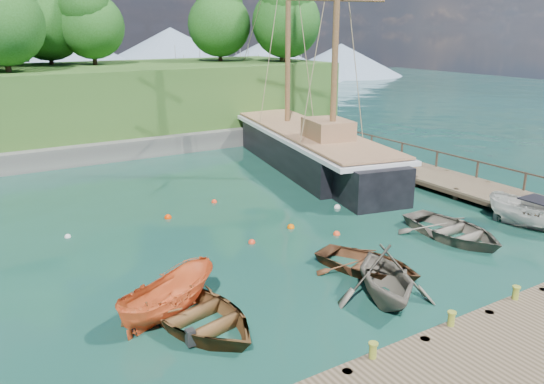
% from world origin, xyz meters
% --- Properties ---
extents(ground, '(160.00, 160.00, 0.00)m').
position_xyz_m(ground, '(0.00, 0.00, 0.00)').
color(ground, '#153729').
rests_on(ground, ground).
extents(dock_east, '(3.20, 24.00, 1.10)m').
position_xyz_m(dock_east, '(11.50, 7.00, 0.43)').
color(dock_east, '#463A29').
rests_on(dock_east, ground).
extents(bollard_0, '(0.26, 0.26, 0.45)m').
position_xyz_m(bollard_0, '(-4.00, -5.10, 0.00)').
color(bollard_0, olive).
rests_on(bollard_0, ground).
extents(bollard_1, '(0.26, 0.26, 0.45)m').
position_xyz_m(bollard_1, '(-1.00, -5.10, 0.00)').
color(bollard_1, olive).
rests_on(bollard_1, ground).
extents(bollard_2, '(0.26, 0.26, 0.45)m').
position_xyz_m(bollard_2, '(2.00, -5.10, 0.00)').
color(bollard_2, olive).
rests_on(bollard_2, ground).
extents(rowboat_0, '(4.52, 5.59, 1.02)m').
position_xyz_m(rowboat_0, '(-6.89, -0.35, 0.00)').
color(rowboat_0, brown).
rests_on(rowboat_0, ground).
extents(rowboat_1, '(4.67, 4.93, 2.05)m').
position_xyz_m(rowboat_1, '(-0.77, -2.12, 0.00)').
color(rowboat_1, '#6D6758').
rests_on(rowboat_1, ground).
extents(rowboat_2, '(4.27, 4.94, 0.86)m').
position_xyz_m(rowboat_2, '(0.20, -0.20, 0.00)').
color(rowboat_2, '#4F2D18').
rests_on(rowboat_2, ground).
extents(rowboat_3, '(3.51, 4.88, 1.00)m').
position_xyz_m(rowboat_3, '(5.62, 0.40, 0.00)').
color(rowboat_3, '#625C50').
rests_on(rowboat_3, ground).
extents(motorboat_orange, '(4.18, 2.91, 1.51)m').
position_xyz_m(motorboat_orange, '(-7.44, 0.66, 0.00)').
color(motorboat_orange, orange).
rests_on(motorboat_orange, ground).
extents(cabin_boat_white, '(3.08, 4.81, 1.74)m').
position_xyz_m(cabin_boat_white, '(9.76, -0.91, 0.00)').
color(cabin_boat_white, silver).
rests_on(cabin_boat_white, ground).
extents(schooner, '(8.36, 25.88, 18.88)m').
position_xyz_m(schooner, '(7.58, 14.24, 1.05)').
color(schooner, black).
rests_on(schooner, ground).
extents(mooring_buoy_0, '(0.29, 0.29, 0.29)m').
position_xyz_m(mooring_buoy_0, '(-6.95, 2.53, 0.00)').
color(mooring_buoy_0, silver).
rests_on(mooring_buoy_0, ground).
extents(mooring_buoy_1, '(0.31, 0.31, 0.31)m').
position_xyz_m(mooring_buoy_1, '(-2.17, 4.56, 0.00)').
color(mooring_buoy_1, red).
rests_on(mooring_buoy_1, ground).
extents(mooring_buoy_2, '(0.34, 0.34, 0.34)m').
position_xyz_m(mooring_buoy_2, '(0.26, 5.18, 0.00)').
color(mooring_buoy_2, '#E25A00').
rests_on(mooring_buoy_2, ground).
extents(mooring_buoy_3, '(0.34, 0.34, 0.34)m').
position_xyz_m(mooring_buoy_3, '(3.88, 6.30, 0.00)').
color(mooring_buoy_3, white).
rests_on(mooring_buoy_3, ground).
extents(mooring_buoy_4, '(0.35, 0.35, 0.35)m').
position_xyz_m(mooring_buoy_4, '(-4.11, 9.42, 0.00)').
color(mooring_buoy_4, '#F73600').
rests_on(mooring_buoy_4, ground).
extents(mooring_buoy_5, '(0.30, 0.30, 0.30)m').
position_xyz_m(mooring_buoy_5, '(-1.13, 10.45, 0.00)').
color(mooring_buoy_5, '#FA3715').
rests_on(mooring_buoy_5, ground).
extents(mooring_buoy_6, '(0.28, 0.28, 0.28)m').
position_xyz_m(mooring_buoy_6, '(-8.80, 9.39, 0.00)').
color(mooring_buoy_6, silver).
rests_on(mooring_buoy_6, ground).
extents(mooring_buoy_7, '(0.32, 0.32, 0.32)m').
position_xyz_m(mooring_buoy_7, '(1.54, 3.40, 0.00)').
color(mooring_buoy_7, '#F5471C').
rests_on(mooring_buoy_7, ground).
extents(distant_ridge, '(117.00, 40.00, 10.00)m').
position_xyz_m(distant_ridge, '(4.30, 70.00, 4.35)').
color(distant_ridge, '#728CA5').
rests_on(distant_ridge, ground).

